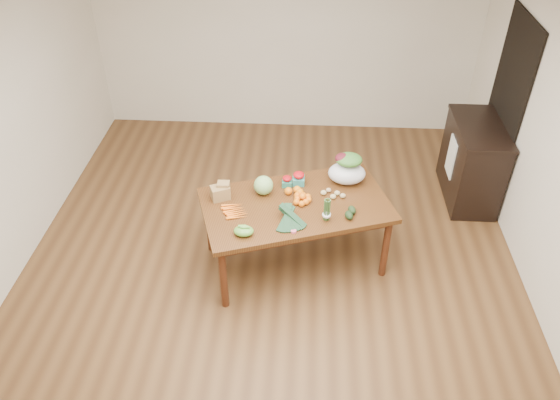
# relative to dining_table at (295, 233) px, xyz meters

# --- Properties ---
(floor) EXTENTS (6.00, 6.00, 0.00)m
(floor) POSITION_rel_dining_table_xyz_m (-0.24, -0.18, -0.38)
(floor) COLOR brown
(floor) RESTS_ON ground
(room_walls) EXTENTS (5.02, 6.02, 2.70)m
(room_walls) POSITION_rel_dining_table_xyz_m (-0.24, -0.18, 0.97)
(room_walls) COLOR silver
(room_walls) RESTS_ON floor
(dining_table) EXTENTS (1.96, 1.47, 0.75)m
(dining_table) POSITION_rel_dining_table_xyz_m (0.00, 0.00, 0.00)
(dining_table) COLOR #533213
(dining_table) RESTS_ON floor
(doorway_dark) EXTENTS (0.02, 1.00, 2.10)m
(doorway_dark) POSITION_rel_dining_table_xyz_m (2.24, 1.42, 0.68)
(doorway_dark) COLOR black
(doorway_dark) RESTS_ON floor
(cabinet) EXTENTS (0.52, 1.02, 0.94)m
(cabinet) POSITION_rel_dining_table_xyz_m (1.98, 1.25, 0.10)
(cabinet) COLOR black
(cabinet) RESTS_ON floor
(dish_towel) EXTENTS (0.02, 0.28, 0.45)m
(dish_towel) POSITION_rel_dining_table_xyz_m (1.72, 1.22, 0.18)
(dish_towel) COLOR white
(dish_towel) RESTS_ON cabinet
(paper_bag) EXTENTS (0.28, 0.25, 0.16)m
(paper_bag) POSITION_rel_dining_table_xyz_m (-0.72, 0.04, 0.46)
(paper_bag) COLOR olive
(paper_bag) RESTS_ON dining_table
(cabbage) EXTENTS (0.19, 0.19, 0.19)m
(cabbage) POSITION_rel_dining_table_xyz_m (-0.32, 0.14, 0.47)
(cabbage) COLOR #8FBC6C
(cabbage) RESTS_ON dining_table
(strawberry_basket_a) EXTENTS (0.12, 0.12, 0.09)m
(strawberry_basket_a) POSITION_rel_dining_table_xyz_m (-0.10, 0.28, 0.42)
(strawberry_basket_a) COLOR #B80C16
(strawberry_basket_a) RESTS_ON dining_table
(strawberry_basket_b) EXTENTS (0.15, 0.15, 0.11)m
(strawberry_basket_b) POSITION_rel_dining_table_xyz_m (0.02, 0.32, 0.43)
(strawberry_basket_b) COLOR red
(strawberry_basket_b) RESTS_ON dining_table
(orange_a) EXTENTS (0.08, 0.08, 0.08)m
(orange_a) POSITION_rel_dining_table_xyz_m (-0.08, 0.14, 0.41)
(orange_a) COLOR orange
(orange_a) RESTS_ON dining_table
(orange_b) EXTENTS (0.07, 0.07, 0.07)m
(orange_b) POSITION_rel_dining_table_xyz_m (0.01, 0.17, 0.41)
(orange_b) COLOR orange
(orange_b) RESTS_ON dining_table
(orange_c) EXTENTS (0.08, 0.08, 0.08)m
(orange_c) POSITION_rel_dining_table_xyz_m (0.03, 0.13, 0.41)
(orange_c) COLOR orange
(orange_c) RESTS_ON dining_table
(mandarin_cluster) EXTENTS (0.23, 0.23, 0.10)m
(mandarin_cluster) POSITION_rel_dining_table_xyz_m (0.06, 0.03, 0.42)
(mandarin_cluster) COLOR orange
(mandarin_cluster) RESTS_ON dining_table
(carrots) EXTENTS (0.29, 0.30, 0.03)m
(carrots) POSITION_rel_dining_table_xyz_m (-0.56, -0.17, 0.39)
(carrots) COLOR #FF5615
(carrots) RESTS_ON dining_table
(snap_pea_bag) EXTENTS (0.18, 0.13, 0.08)m
(snap_pea_bag) POSITION_rel_dining_table_xyz_m (-0.44, -0.47, 0.42)
(snap_pea_bag) COLOR #579833
(snap_pea_bag) RESTS_ON dining_table
(kale_bunch) EXTENTS (0.43, 0.48, 0.16)m
(kale_bunch) POSITION_rel_dining_table_xyz_m (-0.04, -0.32, 0.45)
(kale_bunch) COLOR #16321E
(kale_bunch) RESTS_ON dining_table
(asparagus_bundle) EXTENTS (0.11, 0.14, 0.26)m
(asparagus_bundle) POSITION_rel_dining_table_xyz_m (0.29, -0.24, 0.50)
(asparagus_bundle) COLOR #426D32
(asparagus_bundle) RESTS_ON dining_table
(potato_a) EXTENTS (0.06, 0.05, 0.05)m
(potato_a) POSITION_rel_dining_table_xyz_m (0.26, 0.15, 0.40)
(potato_a) COLOR tan
(potato_a) RESTS_ON dining_table
(potato_b) EXTENTS (0.06, 0.05, 0.05)m
(potato_b) POSITION_rel_dining_table_xyz_m (0.35, 0.09, 0.40)
(potato_b) COLOR tan
(potato_b) RESTS_ON dining_table
(potato_c) EXTENTS (0.06, 0.05, 0.05)m
(potato_c) POSITION_rel_dining_table_xyz_m (0.39, 0.15, 0.40)
(potato_c) COLOR tan
(potato_c) RESTS_ON dining_table
(potato_d) EXTENTS (0.05, 0.05, 0.04)m
(potato_d) POSITION_rel_dining_table_xyz_m (0.31, 0.20, 0.40)
(potato_d) COLOR tan
(potato_d) RESTS_ON dining_table
(potato_e) EXTENTS (0.06, 0.05, 0.05)m
(potato_e) POSITION_rel_dining_table_xyz_m (0.45, 0.11, 0.40)
(potato_e) COLOR tan
(potato_e) RESTS_ON dining_table
(avocado_a) EXTENTS (0.10, 0.12, 0.07)m
(avocado_a) POSITION_rel_dining_table_xyz_m (0.49, -0.20, 0.41)
(avocado_a) COLOR black
(avocado_a) RESTS_ON dining_table
(avocado_b) EXTENTS (0.10, 0.12, 0.07)m
(avocado_b) POSITION_rel_dining_table_xyz_m (0.52, -0.11, 0.41)
(avocado_b) COLOR black
(avocado_b) RESTS_ON dining_table
(salad_bag) EXTENTS (0.44, 0.38, 0.29)m
(salad_bag) POSITION_rel_dining_table_xyz_m (0.49, 0.38, 0.52)
(salad_bag) COLOR silver
(salad_bag) RESTS_ON dining_table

